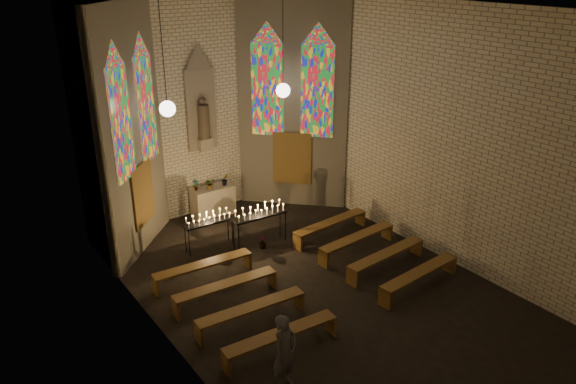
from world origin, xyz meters
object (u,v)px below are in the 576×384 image
object	(u,v)px
votive_stand_left	(208,220)
votive_stand_right	(260,213)
altar	(213,201)
visitor	(285,352)
aisle_flower_pot	(262,242)

from	to	relation	value
votive_stand_left	votive_stand_right	bearing A→B (deg)	-25.66
altar	votive_stand_right	distance (m)	2.74
votive_stand_left	visitor	xyz separation A→B (m)	(-1.52, -6.01, -0.09)
votive_stand_right	aisle_flower_pot	bearing A→B (deg)	-101.47
votive_stand_left	aisle_flower_pot	bearing A→B (deg)	-32.84
votive_stand_left	visitor	bearing A→B (deg)	-101.50
altar	votive_stand_right	world-z (taller)	votive_stand_right
votive_stand_right	votive_stand_left	bearing A→B (deg)	154.73
altar	aisle_flower_pot	xyz separation A→B (m)	(0.07, -2.87, -0.31)
aisle_flower_pot	visitor	world-z (taller)	visitor
aisle_flower_pot	altar	bearing A→B (deg)	91.42
votive_stand_left	votive_stand_right	world-z (taller)	votive_stand_right
votive_stand_right	altar	bearing A→B (deg)	95.71
aisle_flower_pot	visitor	bearing A→B (deg)	-118.69
visitor	altar	bearing A→B (deg)	53.76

